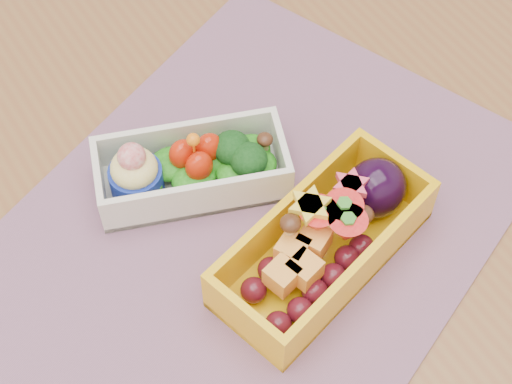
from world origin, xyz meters
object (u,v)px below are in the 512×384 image
placemat (252,227)px  bento_white (191,169)px  bento_yellow (327,239)px  table (305,291)px

placemat → bento_white: bearing=107.4°
bento_yellow → bento_white: bearing=99.4°
placemat → bento_yellow: 0.07m
bento_white → bento_yellow: bento_white is taller
table → placemat: (-0.04, 0.03, 0.10)m
bento_yellow → table: bearing=67.4°
table → placemat: 0.11m
table → bento_white: 0.17m
table → bento_white: size_ratio=6.99×
placemat → bento_white: 0.07m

